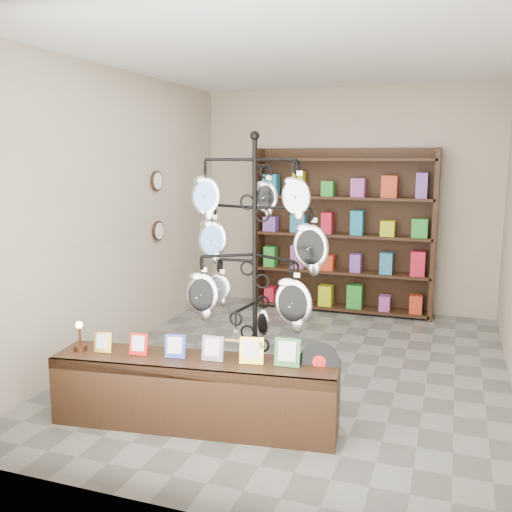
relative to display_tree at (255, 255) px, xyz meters
The scene contains 6 objects.
ground 1.71m from the display_tree, 86.85° to the left, with size 5.00×5.00×0.00m, color slate.
room_envelope 1.21m from the display_tree, 86.85° to the left, with size 5.00×5.00×5.00m.
display_tree is the anchor object (origin of this frame).
front_shelf 1.17m from the display_tree, 133.44° to the right, with size 2.26×0.74×0.79m.
back_shelving 3.39m from the display_tree, 88.99° to the left, with size 2.42×0.36×2.20m.
wall_clocks 2.69m from the display_tree, 135.38° to the left, with size 0.03×0.24×0.84m.
Camera 1 is at (1.42, -5.27, 2.09)m, focal length 40.00 mm.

